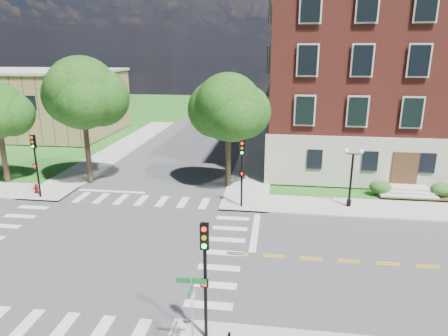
# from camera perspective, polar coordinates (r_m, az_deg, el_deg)

# --- Properties ---
(ground) EXTENTS (160.00, 160.00, 0.00)m
(ground) POSITION_cam_1_polar(r_m,az_deg,el_deg) (24.63, -17.25, -10.44)
(ground) COLOR #1F5A19
(ground) RESTS_ON ground
(road_ew) EXTENTS (90.00, 12.00, 0.01)m
(road_ew) POSITION_cam_1_polar(r_m,az_deg,el_deg) (24.63, -17.25, -10.43)
(road_ew) COLOR #3D3D3F
(road_ew) RESTS_ON ground
(road_ns) EXTENTS (12.00, 90.00, 0.01)m
(road_ns) POSITION_cam_1_polar(r_m,az_deg,el_deg) (24.63, -17.25, -10.43)
(road_ns) COLOR #3D3D3F
(road_ns) RESTS_ON ground
(sidewalk_ne) EXTENTS (34.00, 34.00, 0.12)m
(sidewalk_ne) POSITION_cam_1_polar(r_m,az_deg,el_deg) (37.15, 15.82, -1.06)
(sidewalk_ne) COLOR #9E9B93
(sidewalk_ne) RESTS_ON ground
(sidewalk_nw) EXTENTS (34.00, 34.00, 0.12)m
(sidewalk_nw) POSITION_cam_1_polar(r_m,az_deg,el_deg) (44.63, -27.12, 0.63)
(sidewalk_nw) COLOR #9E9B93
(sidewalk_nw) RESTS_ON ground
(crosswalk_east) EXTENTS (2.20, 10.20, 0.02)m
(crosswalk_east) POSITION_cam_1_polar(r_m,az_deg,el_deg) (22.70, -0.13, -12.05)
(crosswalk_east) COLOR silver
(crosswalk_east) RESTS_ON ground
(stop_bar_east) EXTENTS (0.40, 5.50, 0.00)m
(stop_bar_east) POSITION_cam_1_polar(r_m,az_deg,el_deg) (25.23, 4.47, -9.03)
(stop_bar_east) COLOR silver
(stop_bar_east) RESTS_ON ground
(main_building) EXTENTS (30.60, 22.40, 16.50)m
(main_building) POSITION_cam_1_polar(r_m,az_deg,el_deg) (44.13, 26.90, 11.48)
(main_building) COLOR beige
(main_building) RESTS_ON ground
(secondary_building) EXTENTS (20.40, 15.40, 8.30)m
(secondary_building) POSITION_cam_1_polar(r_m,az_deg,el_deg) (59.49, -25.08, 8.59)
(secondary_building) COLOR #957E52
(secondary_building) RESTS_ON ground
(tree_c) EXTENTS (5.85, 5.85, 10.38)m
(tree_c) POSITION_cam_1_polar(r_m,az_deg,el_deg) (34.35, -19.62, 10.03)
(tree_c) COLOR black
(tree_c) RESTS_ON ground
(tree_d) EXTENTS (5.36, 5.36, 9.15)m
(tree_d) POSITION_cam_1_polar(r_m,az_deg,el_deg) (31.49, 0.61, 8.65)
(tree_d) COLOR black
(tree_d) RESTS_ON ground
(traffic_signal_se) EXTENTS (0.33, 0.36, 4.80)m
(traffic_signal_se) POSITION_cam_1_polar(r_m,az_deg,el_deg) (15.12, -2.73, -13.94)
(traffic_signal_se) COLOR black
(traffic_signal_se) RESTS_ON ground
(traffic_signal_ne) EXTENTS (0.38, 0.45, 4.80)m
(traffic_signal_ne) POSITION_cam_1_polar(r_m,az_deg,el_deg) (27.74, 2.57, 0.43)
(traffic_signal_ne) COLOR black
(traffic_signal_ne) RESTS_ON ground
(traffic_signal_nw) EXTENTS (0.34, 0.38, 4.80)m
(traffic_signal_nw) POSITION_cam_1_polar(r_m,az_deg,el_deg) (32.70, -25.35, 1.31)
(traffic_signal_nw) COLOR black
(traffic_signal_nw) RESTS_ON ground
(twin_lamp_west) EXTENTS (1.36, 0.36, 4.23)m
(twin_lamp_west) POSITION_cam_1_polar(r_m,az_deg,el_deg) (29.33, 17.75, -0.82)
(twin_lamp_west) COLOR black
(twin_lamp_west) RESTS_ON ground
(street_sign_pole) EXTENTS (1.10, 1.10, 3.10)m
(street_sign_pole) POSITION_cam_1_polar(r_m,az_deg,el_deg) (14.93, -4.61, -18.41)
(street_sign_pole) COLOR gray
(street_sign_pole) RESTS_ON ground
(fire_hydrant) EXTENTS (0.35, 0.35, 0.75)m
(fire_hydrant) POSITION_cam_1_polar(r_m,az_deg,el_deg) (34.49, -25.21, -2.67)
(fire_hydrant) COLOR #990B0D
(fire_hydrant) RESTS_ON ground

